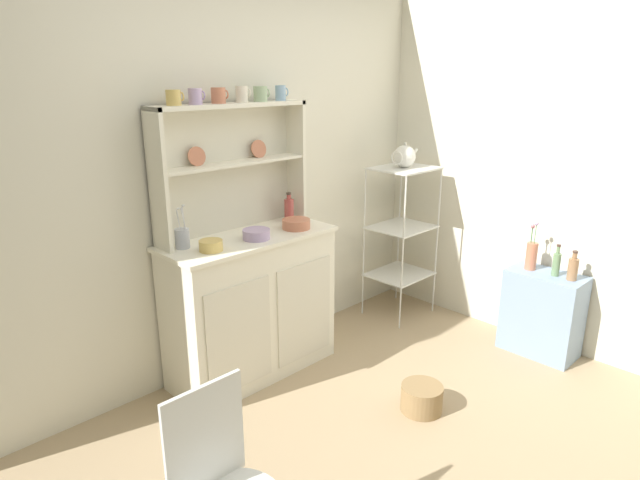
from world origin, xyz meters
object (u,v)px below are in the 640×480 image
(hutch_shelf_unit, at_px, (229,159))
(bowl_mixing_large, at_px, (211,246))
(cup_gold_0, at_px, (174,98))
(utensil_jar, at_px, (182,238))
(side_shelf_blue, at_px, (542,313))
(vinegar_bottle, at_px, (573,268))
(bakers_rack, at_px, (402,223))
(hutch_cabinet, at_px, (252,304))
(porcelain_teapot, at_px, (404,156))
(flower_vase, at_px, (532,254))
(jam_bottle, at_px, (289,209))
(oil_bottle, at_px, (556,263))

(hutch_shelf_unit, relative_size, bowl_mixing_large, 7.77)
(cup_gold_0, relative_size, utensil_jar, 0.37)
(side_shelf_blue, bearing_deg, cup_gold_0, 145.74)
(hutch_shelf_unit, relative_size, vinegar_bottle, 5.18)
(bakers_rack, relative_size, side_shelf_blue, 2.04)
(bakers_rack, relative_size, utensil_jar, 4.65)
(hutch_cabinet, distance_m, porcelain_teapot, 1.57)
(porcelain_teapot, relative_size, vinegar_bottle, 1.31)
(side_shelf_blue, relative_size, flower_vase, 1.71)
(bakers_rack, distance_m, jam_bottle, 1.02)
(hutch_shelf_unit, xyz_separation_m, utensil_jar, (-0.40, -0.09, -0.38))
(bowl_mixing_large, relative_size, flower_vase, 0.39)
(jam_bottle, bearing_deg, porcelain_teapot, -11.09)
(cup_gold_0, xyz_separation_m, porcelain_teapot, (1.72, -0.23, -0.46))
(bowl_mixing_large, distance_m, jam_bottle, 0.73)
(utensil_jar, height_order, oil_bottle, utensil_jar)
(bowl_mixing_large, bearing_deg, oil_bottle, -31.69)
(hutch_cabinet, height_order, utensil_jar, utensil_jar)
(hutch_cabinet, height_order, oil_bottle, hutch_cabinet)
(bowl_mixing_large, height_order, utensil_jar, utensil_jar)
(oil_bottle, bearing_deg, cup_gold_0, 144.76)
(oil_bottle, bearing_deg, bowl_mixing_large, 148.31)
(bakers_rack, bearing_deg, hutch_cabinet, 175.69)
(bakers_rack, distance_m, utensil_jar, 1.78)
(utensil_jar, height_order, porcelain_teapot, porcelain_teapot)
(side_shelf_blue, height_order, bowl_mixing_large, bowl_mixing_large)
(hutch_shelf_unit, relative_size, bakers_rack, 0.86)
(flower_vase, bearing_deg, vinegar_bottle, -89.93)
(hutch_cabinet, bearing_deg, bowl_mixing_large, -166.83)
(porcelain_teapot, xyz_separation_m, vinegar_bottle, (0.18, -1.22, -0.60))
(flower_vase, bearing_deg, hutch_shelf_unit, 141.74)
(cup_gold_0, relative_size, vinegar_bottle, 0.48)
(jam_bottle, xyz_separation_m, vinegar_bottle, (1.14, -1.41, -0.33))
(hutch_cabinet, xyz_separation_m, utensil_jar, (-0.40, 0.08, 0.50))
(bowl_mixing_large, xyz_separation_m, flower_vase, (1.85, -0.98, -0.26))
(vinegar_bottle, bearing_deg, side_shelf_blue, 90.00)
(cup_gold_0, height_order, jam_bottle, cup_gold_0)
(utensil_jar, xyz_separation_m, oil_bottle, (1.94, -1.29, -0.31))
(side_shelf_blue, height_order, oil_bottle, oil_bottle)
(hutch_shelf_unit, distance_m, porcelain_teapot, 1.39)
(oil_bottle, bearing_deg, porcelain_teapot, 99.07)
(side_shelf_blue, xyz_separation_m, utensil_jar, (-1.94, 1.25, 0.68))
(bakers_rack, relative_size, cup_gold_0, 12.64)
(cup_gold_0, relative_size, porcelain_teapot, 0.36)
(bowl_mixing_large, relative_size, vinegar_bottle, 0.67)
(cup_gold_0, xyz_separation_m, vinegar_bottle, (1.90, -1.45, -1.06))
(bakers_rack, xyz_separation_m, side_shelf_blue, (0.18, -1.07, -0.45))
(porcelain_teapot, bearing_deg, side_shelf_blue, -80.53)
(vinegar_bottle, bearing_deg, oil_bottle, 90.00)
(cup_gold_0, relative_size, flower_vase, 0.28)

